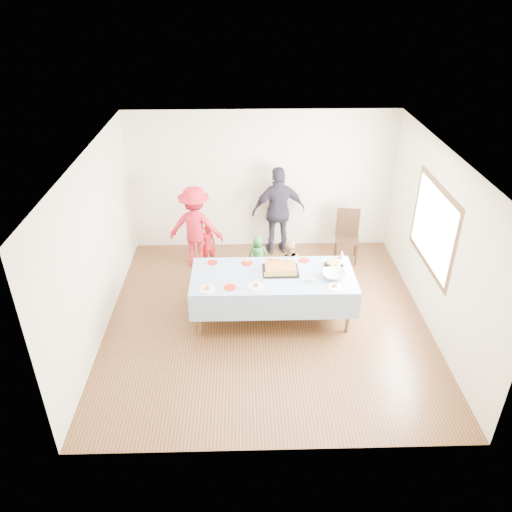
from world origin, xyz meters
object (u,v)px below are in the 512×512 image
Objects in this scene: party_table at (273,278)px; birthday_cake at (281,269)px; adult_left at (196,227)px; dining_chair at (347,232)px.

party_table is 0.19m from birthday_cake.
party_table is 2.14m from adult_left.
adult_left is at bearing 132.14° from birthday_cake.
dining_chair is (1.50, 1.83, -0.17)m from party_table.
birthday_cake is 2.23m from dining_chair.
dining_chair reaches higher than party_table.
birthday_cake is 0.36× the size of adult_left.
birthday_cake is (0.12, 0.10, 0.10)m from party_table.
party_table is 1.62× the size of adult_left.
birthday_cake is 0.56× the size of dining_chair.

